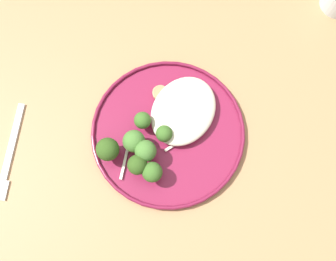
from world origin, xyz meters
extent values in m
plane|color=#665B51|center=(0.00, 0.00, 0.00)|extent=(6.00, 6.00, 0.00)
cube|color=#9E754C|center=(0.00, 0.00, 0.72)|extent=(1.40, 1.00, 0.04)
cylinder|color=maroon|center=(-0.03, 0.01, 0.74)|extent=(0.29, 0.29, 0.01)
torus|color=maroon|center=(-0.03, 0.01, 0.75)|extent=(0.29, 0.29, 0.01)
ellipsoid|color=beige|center=(-0.07, 0.02, 0.77)|extent=(0.14, 0.11, 0.03)
cylinder|color=#DBB77A|center=(-0.09, -0.04, 0.76)|extent=(0.03, 0.03, 0.01)
cylinder|color=#8E774F|center=(-0.09, -0.04, 0.77)|extent=(0.03, 0.03, 0.00)
cylinder|color=#DBB77A|center=(-0.08, 0.01, 0.76)|extent=(0.03, 0.03, 0.01)
cylinder|color=#8E774F|center=(-0.08, 0.01, 0.77)|extent=(0.02, 0.02, 0.00)
cylinder|color=#E5C689|center=(-0.09, 0.03, 0.76)|extent=(0.03, 0.03, 0.01)
cylinder|color=#958159|center=(-0.09, 0.03, 0.77)|extent=(0.03, 0.03, 0.00)
cylinder|color=#DBB77A|center=(-0.08, -0.02, 0.76)|extent=(0.02, 0.02, 0.02)
cylinder|color=#8E774F|center=(-0.08, -0.02, 0.77)|extent=(0.02, 0.02, 0.00)
cylinder|color=#7A994C|center=(0.06, 0.03, 0.76)|extent=(0.01, 0.01, 0.02)
sphere|color=#386023|center=(0.06, 0.03, 0.79)|extent=(0.04, 0.04, 0.04)
cylinder|color=#7A994C|center=(0.03, 0.00, 0.76)|extent=(0.01, 0.01, 0.03)
sphere|color=#42702D|center=(0.03, 0.00, 0.79)|extent=(0.04, 0.04, 0.04)
cylinder|color=#89A356|center=(0.03, -0.03, 0.76)|extent=(0.02, 0.02, 0.02)
sphere|color=#42702D|center=(0.03, -0.03, 0.79)|extent=(0.04, 0.04, 0.04)
cylinder|color=#7A994C|center=(0.06, 0.00, 0.76)|extent=(0.02, 0.02, 0.03)
sphere|color=#2D4C19|center=(0.06, 0.00, 0.79)|extent=(0.04, 0.04, 0.04)
cylinder|color=#89A356|center=(0.06, -0.06, 0.76)|extent=(0.01, 0.01, 0.02)
sphere|color=#2D4C19|center=(0.06, -0.06, 0.79)|extent=(0.04, 0.04, 0.04)
cylinder|color=#7A994C|center=(-0.01, 0.01, 0.76)|extent=(0.02, 0.02, 0.02)
sphere|color=#386023|center=(-0.01, 0.01, 0.78)|extent=(0.03, 0.03, 0.03)
cylinder|color=#7A994C|center=(-0.02, -0.04, 0.76)|extent=(0.01, 0.01, 0.02)
sphere|color=#386023|center=(-0.02, -0.04, 0.78)|extent=(0.03, 0.03, 0.03)
cube|color=silver|center=(0.07, -0.03, 0.75)|extent=(0.06, 0.02, 0.00)
cube|color=silver|center=(0.03, -0.01, 0.75)|extent=(0.04, 0.01, 0.00)
cube|color=silver|center=(-0.02, 0.04, 0.75)|extent=(0.05, 0.03, 0.00)
cube|color=silver|center=(0.13, -0.24, 0.74)|extent=(0.14, 0.07, 0.00)
cube|color=silver|center=(0.22, -0.20, 0.74)|extent=(0.04, 0.04, 0.00)
camera|label=1|loc=(0.14, 0.11, 1.44)|focal=40.44mm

